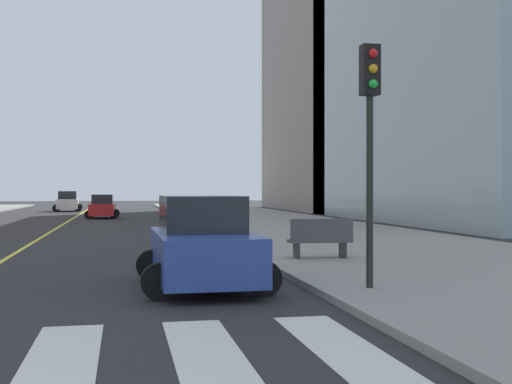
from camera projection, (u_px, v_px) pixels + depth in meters
name	position (u px, v px, depth m)	size (l,w,h in m)	color
sidewalk_kerb_east	(351.00, 241.00, 25.70)	(10.00, 120.00, 0.15)	gray
lane_divider_paint	(69.00, 221.00, 42.88)	(0.16, 80.00, 0.01)	yellow
parking_garage_concrete	(375.00, 84.00, 65.47)	(18.00, 24.00, 25.09)	gray
car_blue_second	(203.00, 245.00, 14.05)	(2.77, 4.41, 1.96)	#2D479E
car_white_third	(68.00, 202.00, 60.81)	(2.71, 4.24, 1.86)	silver
car_red_fourth	(103.00, 207.00, 46.85)	(2.42, 3.81, 1.68)	red
traffic_light_near_corner	(370.00, 117.00, 13.03)	(0.36, 0.41, 4.81)	black
park_bench	(321.00, 239.00, 18.54)	(1.82, 0.62, 1.12)	#47474C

